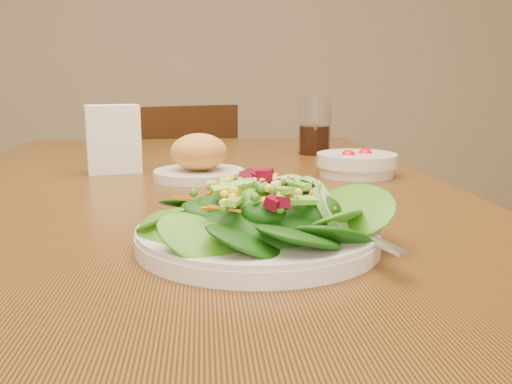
{
  "coord_description": "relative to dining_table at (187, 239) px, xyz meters",
  "views": [
    {
      "loc": [
        0.03,
        -0.97,
        0.93
      ],
      "look_at": [
        0.09,
        -0.36,
        0.81
      ],
      "focal_mm": 40.0,
      "sensor_mm": 36.0,
      "label": 1
    }
  ],
  "objects": [
    {
      "name": "chair_far",
      "position": [
        -0.07,
        1.05,
        -0.21
      ],
      "size": [
        0.5,
        0.5,
        0.83
      ],
      "rotation": [
        0.0,
        0.0,
        3.51
      ],
      "color": "black",
      "rests_on": "ground_plane"
    },
    {
      "name": "salad_plate",
      "position": [
        0.1,
        -0.38,
        0.13
      ],
      "size": [
        0.27,
        0.26,
        0.08
      ],
      "rotation": [
        0.0,
        0.0,
        -0.22
      ],
      "color": "silver",
      "rests_on": "dining_table"
    },
    {
      "name": "dining_table",
      "position": [
        0.0,
        0.0,
        0.0
      ],
      "size": [
        0.9,
        1.4,
        0.75
      ],
      "color": "brown",
      "rests_on": "ground_plane"
    },
    {
      "name": "tomato_bowl",
      "position": [
        0.31,
        0.05,
        0.12
      ],
      "size": [
        0.15,
        0.15,
        0.05
      ],
      "color": "silver",
      "rests_on": "dining_table"
    },
    {
      "name": "bread_plate",
      "position": [
        0.02,
        0.04,
        0.13
      ],
      "size": [
        0.16,
        0.16,
        0.08
      ],
      "color": "silver",
      "rests_on": "dining_table"
    },
    {
      "name": "napkin_holder",
      "position": [
        -0.14,
        0.12,
        0.17
      ],
      "size": [
        0.11,
        0.08,
        0.13
      ],
      "rotation": [
        0.0,
        0.0,
        0.24
      ],
      "color": "white",
      "rests_on": "dining_table"
    },
    {
      "name": "drinking_glass",
      "position": [
        0.29,
        0.35,
        0.16
      ],
      "size": [
        0.08,
        0.08,
        0.13
      ],
      "color": "silver",
      "rests_on": "dining_table"
    }
  ]
}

